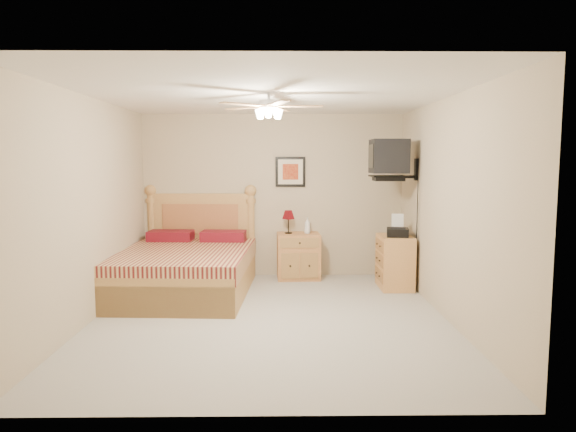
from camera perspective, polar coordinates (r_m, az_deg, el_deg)
floor at (r=5.96m, az=-2.01°, el=-11.31°), size 4.50×4.50×0.00m
ceiling at (r=5.73m, az=-2.10°, el=13.28°), size 4.00×4.50×0.04m
wall_back at (r=7.96m, az=-1.68°, el=2.27°), size 4.00×0.04×2.50m
wall_front at (r=3.48m, az=-2.91°, el=-2.75°), size 4.00×0.04×2.50m
wall_left at (r=6.10m, az=-21.20°, el=0.67°), size 0.04×4.50×2.50m
wall_right at (r=6.01m, az=17.38°, el=0.73°), size 0.04×4.50×2.50m
bed at (r=7.01m, az=-11.48°, el=-2.79°), size 1.79×2.29×1.43m
nightstand at (r=7.83m, az=1.17°, el=-4.46°), size 0.66×0.51×0.69m
table_lamp at (r=7.76m, az=0.04°, el=-0.66°), size 0.20×0.20×0.35m
lotion_bottle at (r=7.76m, az=2.16°, el=-1.05°), size 0.10×0.10×0.25m
framed_picture at (r=7.92m, az=0.27°, el=4.93°), size 0.46×0.04×0.46m
dresser at (r=7.40m, az=11.79°, el=-5.01°), size 0.44×0.63×0.74m
fax_machine at (r=7.25m, az=12.10°, el=-1.04°), size 0.34×0.36×0.31m
magazine_lower at (r=7.52m, az=11.20°, el=-1.86°), size 0.23×0.29×0.02m
magazine_upper at (r=7.54m, az=11.16°, el=-1.67°), size 0.22×0.28×0.02m
wall_tv at (r=7.21m, az=12.31°, el=6.18°), size 0.56×0.46×0.58m
ceiling_fan at (r=5.52m, az=-2.15°, el=12.09°), size 1.14×1.14×0.28m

